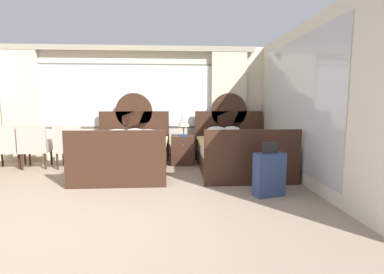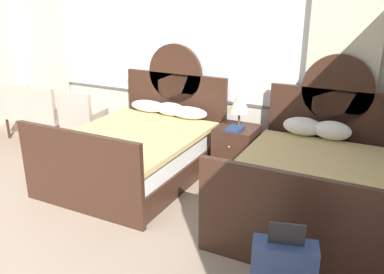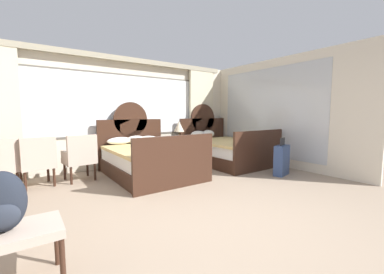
# 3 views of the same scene
# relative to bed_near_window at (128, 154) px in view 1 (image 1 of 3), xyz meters

# --- Properties ---
(ground_plane) EXTENTS (24.00, 24.00, 0.00)m
(ground_plane) POSITION_rel_bed_near_window_xyz_m (-0.17, -2.58, -0.35)
(ground_plane) COLOR gray
(wall_back_window) EXTENTS (6.53, 0.22, 2.70)m
(wall_back_window) POSITION_rel_bed_near_window_xyz_m (-0.17, 1.18, 1.06)
(wall_back_window) COLOR beige
(wall_back_window) RESTS_ON ground_plane
(wall_right_mirror) EXTENTS (0.08, 4.36, 2.70)m
(wall_right_mirror) POSITION_rel_bed_near_window_xyz_m (3.13, -0.97, 1.00)
(wall_right_mirror) COLOR beige
(wall_right_mirror) RESTS_ON ground_plane
(bed_near_window) EXTENTS (1.61, 2.16, 1.60)m
(bed_near_window) POSITION_rel_bed_near_window_xyz_m (0.00, 0.00, 0.00)
(bed_near_window) COLOR #382116
(bed_near_window) RESTS_ON ground_plane
(bed_near_mirror) EXTENTS (1.61, 2.16, 1.60)m
(bed_near_mirror) POSITION_rel_bed_near_window_xyz_m (2.23, -0.01, -0.00)
(bed_near_mirror) COLOR #382116
(bed_near_mirror) RESTS_ON ground_plane
(nightstand_between_beds) EXTENTS (0.51, 0.53, 0.65)m
(nightstand_between_beds) POSITION_rel_bed_near_window_xyz_m (1.12, 0.62, -0.03)
(nightstand_between_beds) COLOR #382116
(nightstand_between_beds) RESTS_ON ground_plane
(table_lamp_on_nightstand) EXTENTS (0.27, 0.27, 0.49)m
(table_lamp_on_nightstand) POSITION_rel_bed_near_window_xyz_m (1.14, 0.60, 0.64)
(table_lamp_on_nightstand) COLOR brown
(table_lamp_on_nightstand) RESTS_ON nightstand_between_beds
(book_on_nightstand) EXTENTS (0.18, 0.26, 0.03)m
(book_on_nightstand) POSITION_rel_bed_near_window_xyz_m (1.13, 0.51, 0.31)
(book_on_nightstand) COLOR navy
(book_on_nightstand) RESTS_ON nightstand_between_beds
(armchair_by_window_left) EXTENTS (0.60, 0.60, 0.91)m
(armchair_by_window_left) POSITION_rel_bed_near_window_xyz_m (-1.28, 0.39, 0.14)
(armchair_by_window_left) COLOR #B29E8E
(armchair_by_window_left) RESTS_ON ground_plane
(armchair_by_window_centre) EXTENTS (0.61, 0.61, 0.91)m
(armchair_by_window_centre) POSITION_rel_bed_near_window_xyz_m (-1.99, 0.39, 0.14)
(armchair_by_window_centre) COLOR #B29E8E
(armchair_by_window_centre) RESTS_ON ground_plane
(armchair_by_window_right) EXTENTS (0.65, 0.65, 0.91)m
(armchair_by_window_right) POSITION_rel_bed_near_window_xyz_m (-2.53, 0.39, 0.14)
(armchair_by_window_right) COLOR #B29E8E
(armchair_by_window_right) RESTS_ON ground_plane
(suitcase_on_floor) EXTENTS (0.49, 0.30, 0.81)m
(suitcase_on_floor) POSITION_rel_bed_near_window_xyz_m (2.34, -1.63, -0.02)
(suitcase_on_floor) COLOR navy
(suitcase_on_floor) RESTS_ON ground_plane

